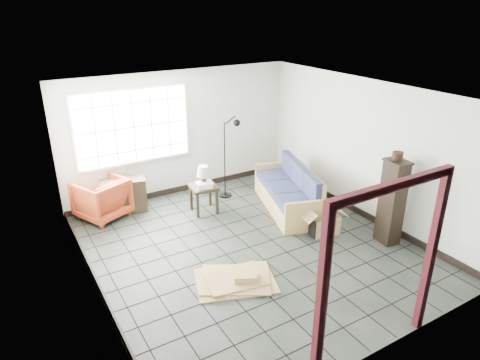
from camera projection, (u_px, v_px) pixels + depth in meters
ground at (250, 247)px, 7.24m from camera, size 5.50×5.50×0.00m
room_shell at (250, 153)px, 6.61m from camera, size 5.02×5.52×2.61m
window_panel at (133, 127)px, 8.28m from camera, size 2.32×0.08×1.52m
doorway_trim at (385, 252)px, 4.57m from camera, size 1.80×0.08×2.20m
futon_sofa at (290, 193)px, 8.48m from camera, size 1.36×2.18×0.91m
armchair at (101, 196)px, 8.11m from camera, size 1.08×1.05×0.86m
side_table at (204, 190)px, 8.31m from camera, size 0.55×0.55×0.55m
table_lamp at (203, 172)px, 8.15m from camera, size 0.27×0.27×0.41m
projector at (204, 185)px, 8.18m from camera, size 0.34×0.29×0.11m
floor_lamp at (231, 155)px, 8.82m from camera, size 0.50×0.31×1.73m
console_shelf at (124, 196)px, 8.34m from camera, size 0.92×0.54×0.67m
tall_shelf at (392, 202)px, 7.14m from camera, size 0.37×0.44×1.49m
pot at (398, 156)px, 6.87m from camera, size 0.23×0.23×0.13m
open_box at (323, 224)px, 7.65m from camera, size 0.87×0.53×0.46m
cardboard_pile at (237, 279)px, 6.33m from camera, size 1.37×1.17×0.17m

